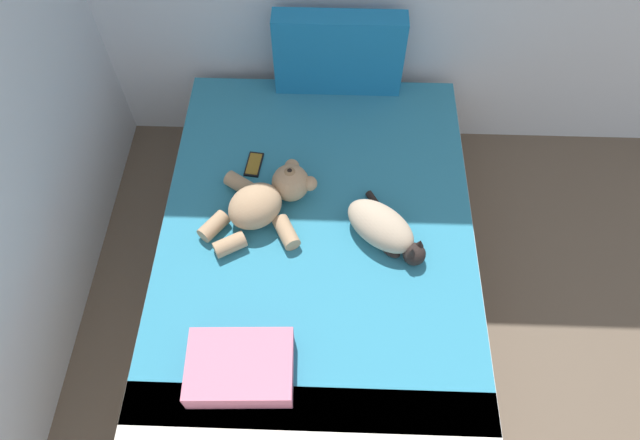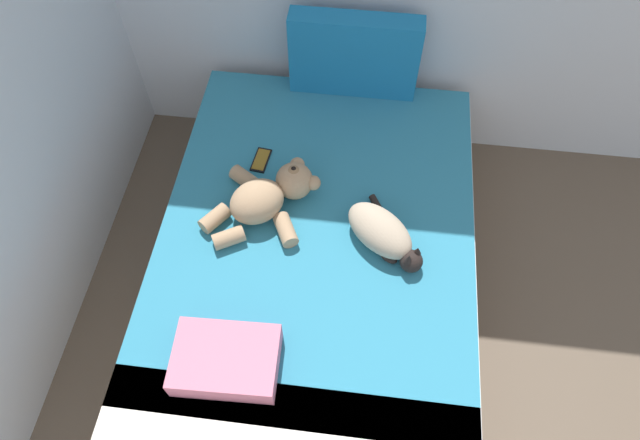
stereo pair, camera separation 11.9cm
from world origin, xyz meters
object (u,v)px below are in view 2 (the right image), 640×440
Objects in this scene: patterned_cushion at (354,55)px; bed at (317,261)px; throw_pillow at (226,360)px; teddy_bear at (268,196)px; cat at (383,233)px; cell_phone at (261,160)px.

bed is at bearing -94.75° from patterned_cushion.
patterned_cushion reaches higher than throw_pillow.
patterned_cushion reaches higher than bed.
teddy_bear is (-0.24, 0.12, 0.34)m from bed.
cat is at bearing -13.77° from teddy_bear.
cell_phone is at bearing 108.04° from teddy_bear.
cell_phone is at bearing 92.96° from throw_pillow.
teddy_bear is 3.40× the size of cell_phone.
throw_pillow is at bearing -102.36° from patterned_cushion.
bed is at bearing -49.98° from cell_phone.
cell_phone reaches higher than bed.
patterned_cushion is at bearing 102.80° from cat.
patterned_cushion is 0.89m from teddy_bear.
throw_pillow reaches higher than bed.
throw_pillow reaches higher than cell_phone.
cell_phone is at bearing 130.02° from bed.
cell_phone is at bearing -125.76° from patterned_cushion.
teddy_bear reaches higher than cat.
teddy_bear is 0.29m from cell_phone.
teddy_bear is at bearing 87.51° from throw_pillow.
cat is 0.73m from cell_phone.
teddy_bear reaches higher than throw_pillow.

